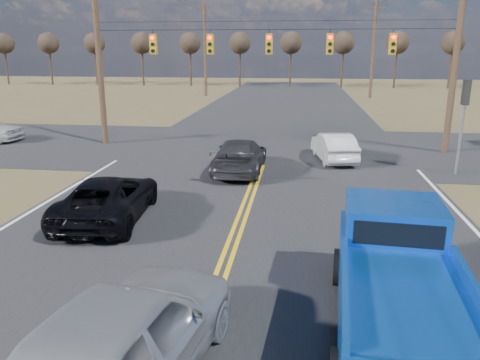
# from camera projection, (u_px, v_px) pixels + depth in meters

# --- Properties ---
(road_main) EXTENTS (14.00, 120.00, 0.02)m
(road_main) POSITION_uv_depth(u_px,v_px,m) (252.00, 192.00, 17.19)
(road_main) COLOR #28282B
(road_main) RESTS_ON ground
(road_cross) EXTENTS (120.00, 12.00, 0.02)m
(road_cross) POSITION_uv_depth(u_px,v_px,m) (267.00, 148.00, 24.83)
(road_cross) COLOR #28282B
(road_cross) RESTS_ON ground
(signal_gantry) EXTENTS (19.60, 4.83, 10.00)m
(signal_gantry) POSITION_uv_depth(u_px,v_px,m) (279.00, 49.00, 23.20)
(signal_gantry) COLOR #473323
(signal_gantry) RESTS_ON ground
(utility_poles) EXTENTS (19.60, 58.32, 10.00)m
(utility_poles) POSITION_uv_depth(u_px,v_px,m) (268.00, 45.00, 22.46)
(utility_poles) COLOR #473323
(utility_poles) RESTS_ON ground
(treeline) EXTENTS (87.00, 117.80, 7.40)m
(treeline) POSITION_uv_depth(u_px,v_px,m) (278.00, 39.00, 31.85)
(treeline) COLOR #33261C
(treeline) RESTS_ON ground
(pickup_truck) EXTENTS (2.59, 5.77, 2.11)m
(pickup_truck) POSITION_uv_depth(u_px,v_px,m) (397.00, 281.00, 8.43)
(pickup_truck) COLOR black
(pickup_truck) RESTS_ON ground
(silver_suv) EXTENTS (2.91, 5.54, 1.80)m
(silver_suv) POSITION_uv_depth(u_px,v_px,m) (121.00, 342.00, 6.87)
(silver_suv) COLOR #A6A8AE
(silver_suv) RESTS_ON ground
(black_suv) EXTENTS (2.61, 5.01, 1.35)m
(black_suv) POSITION_uv_depth(u_px,v_px,m) (108.00, 198.00, 14.28)
(black_suv) COLOR black
(black_suv) RESTS_ON ground
(white_car_queue) EXTENTS (2.08, 4.24, 1.34)m
(white_car_queue) POSITION_uv_depth(u_px,v_px,m) (334.00, 146.00, 21.85)
(white_car_queue) COLOR silver
(white_car_queue) RESTS_ON ground
(dgrey_car_queue) EXTENTS (2.00, 4.85, 1.40)m
(dgrey_car_queue) POSITION_uv_depth(u_px,v_px,m) (240.00, 156.00, 19.81)
(dgrey_car_queue) COLOR #323136
(dgrey_car_queue) RESTS_ON ground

